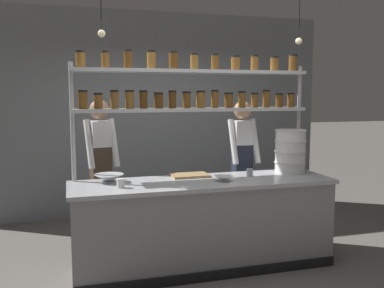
{
  "coord_description": "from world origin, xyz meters",
  "views": [
    {
      "loc": [
        -1.33,
        -4.13,
        1.81
      ],
      "look_at": [
        -0.06,
        0.2,
        1.28
      ],
      "focal_mm": 40.0,
      "sensor_mm": 36.0,
      "label": 1
    }
  ],
  "objects_px": {
    "chef_center": "(242,160)",
    "prep_bowl_near_left": "(109,178)",
    "serving_cup_front": "(121,183)",
    "chef_left": "(101,163)",
    "spice_shelf_unit": "(194,94)",
    "serving_cup_by_board": "(250,173)",
    "container_stack": "(290,151)",
    "prep_bowl_center_front": "(224,179)",
    "cutting_board": "(190,175)"
  },
  "relations": [
    {
      "from": "chef_left",
      "to": "spice_shelf_unit",
      "type": "bearing_deg",
      "value": -40.38
    },
    {
      "from": "chef_left",
      "to": "prep_bowl_near_left",
      "type": "xyz_separation_m",
      "value": [
        0.03,
        -0.65,
        -0.05
      ]
    },
    {
      "from": "chef_center",
      "to": "prep_bowl_near_left",
      "type": "relative_size",
      "value": 5.78
    },
    {
      "from": "chef_left",
      "to": "prep_bowl_center_front",
      "type": "bearing_deg",
      "value": -51.33
    },
    {
      "from": "chef_center",
      "to": "serving_cup_front",
      "type": "bearing_deg",
      "value": -153.74
    },
    {
      "from": "chef_left",
      "to": "prep_bowl_near_left",
      "type": "height_order",
      "value": "chef_left"
    },
    {
      "from": "container_stack",
      "to": "prep_bowl_center_front",
      "type": "xyz_separation_m",
      "value": [
        -0.89,
        -0.25,
        -0.22
      ]
    },
    {
      "from": "cutting_board",
      "to": "prep_bowl_near_left",
      "type": "height_order",
      "value": "prep_bowl_near_left"
    },
    {
      "from": "chef_center",
      "to": "cutting_board",
      "type": "bearing_deg",
      "value": -151.35
    },
    {
      "from": "chef_left",
      "to": "prep_bowl_near_left",
      "type": "bearing_deg",
      "value": -100.0
    },
    {
      "from": "chef_center",
      "to": "prep_bowl_near_left",
      "type": "height_order",
      "value": "chef_center"
    },
    {
      "from": "prep_bowl_near_left",
      "to": "container_stack",
      "type": "bearing_deg",
      "value": -0.67
    },
    {
      "from": "chef_left",
      "to": "cutting_board",
      "type": "height_order",
      "value": "chef_left"
    },
    {
      "from": "spice_shelf_unit",
      "to": "cutting_board",
      "type": "height_order",
      "value": "spice_shelf_unit"
    },
    {
      "from": "spice_shelf_unit",
      "to": "prep_bowl_near_left",
      "type": "height_order",
      "value": "spice_shelf_unit"
    },
    {
      "from": "prep_bowl_near_left",
      "to": "serving_cup_by_board",
      "type": "height_order",
      "value": "serving_cup_by_board"
    },
    {
      "from": "chef_center",
      "to": "spice_shelf_unit",
      "type": "bearing_deg",
      "value": -153.86
    },
    {
      "from": "serving_cup_front",
      "to": "container_stack",
      "type": "bearing_deg",
      "value": 7.8
    },
    {
      "from": "container_stack",
      "to": "prep_bowl_center_front",
      "type": "height_order",
      "value": "container_stack"
    },
    {
      "from": "prep_bowl_near_left",
      "to": "serving_cup_front",
      "type": "distance_m",
      "value": 0.3
    },
    {
      "from": "prep_bowl_near_left",
      "to": "prep_bowl_center_front",
      "type": "height_order",
      "value": "prep_bowl_near_left"
    },
    {
      "from": "chef_left",
      "to": "cutting_board",
      "type": "xyz_separation_m",
      "value": [
        0.9,
        -0.58,
        -0.08
      ]
    },
    {
      "from": "serving_cup_by_board",
      "to": "container_stack",
      "type": "bearing_deg",
      "value": 9.96
    },
    {
      "from": "chef_center",
      "to": "prep_bowl_center_front",
      "type": "distance_m",
      "value": 0.96
    },
    {
      "from": "chef_center",
      "to": "container_stack",
      "type": "distance_m",
      "value": 0.67
    },
    {
      "from": "chef_center",
      "to": "container_stack",
      "type": "bearing_deg",
      "value": -57.83
    },
    {
      "from": "spice_shelf_unit",
      "to": "serving_cup_by_board",
      "type": "relative_size",
      "value": 31.21
    },
    {
      "from": "spice_shelf_unit",
      "to": "prep_bowl_center_front",
      "type": "distance_m",
      "value": 0.98
    },
    {
      "from": "chef_left",
      "to": "serving_cup_by_board",
      "type": "distance_m",
      "value": 1.71
    },
    {
      "from": "chef_left",
      "to": "prep_bowl_center_front",
      "type": "height_order",
      "value": "chef_left"
    },
    {
      "from": "spice_shelf_unit",
      "to": "serving_cup_by_board",
      "type": "bearing_deg",
      "value": -25.57
    },
    {
      "from": "spice_shelf_unit",
      "to": "cutting_board",
      "type": "relative_size",
      "value": 6.51
    },
    {
      "from": "serving_cup_by_board",
      "to": "prep_bowl_near_left",
      "type": "bearing_deg",
      "value": 175.49
    },
    {
      "from": "chef_center",
      "to": "prep_bowl_near_left",
      "type": "distance_m",
      "value": 1.75
    },
    {
      "from": "chef_left",
      "to": "serving_cup_front",
      "type": "distance_m",
      "value": 0.95
    },
    {
      "from": "chef_left",
      "to": "serving_cup_front",
      "type": "bearing_deg",
      "value": -95.97
    },
    {
      "from": "chef_center",
      "to": "container_stack",
      "type": "xyz_separation_m",
      "value": [
        0.35,
        -0.55,
        0.17
      ]
    },
    {
      "from": "spice_shelf_unit",
      "to": "container_stack",
      "type": "bearing_deg",
      "value": -8.94
    },
    {
      "from": "chef_center",
      "to": "serving_cup_by_board",
      "type": "xyz_separation_m",
      "value": [
        -0.18,
        -0.64,
        -0.04
      ]
    },
    {
      "from": "serving_cup_front",
      "to": "serving_cup_by_board",
      "type": "bearing_deg",
      "value": 6.97
    },
    {
      "from": "cutting_board",
      "to": "prep_bowl_near_left",
      "type": "bearing_deg",
      "value": -175.39
    },
    {
      "from": "chef_left",
      "to": "cutting_board",
      "type": "bearing_deg",
      "value": -45.64
    },
    {
      "from": "serving_cup_by_board",
      "to": "prep_bowl_center_front",
      "type": "bearing_deg",
      "value": -155.59
    },
    {
      "from": "container_stack",
      "to": "cutting_board",
      "type": "height_order",
      "value": "container_stack"
    },
    {
      "from": "prep_bowl_center_front",
      "to": "spice_shelf_unit",
      "type": "bearing_deg",
      "value": 115.28
    },
    {
      "from": "cutting_board",
      "to": "prep_bowl_center_front",
      "type": "xyz_separation_m",
      "value": [
        0.27,
        -0.35,
        0.01
      ]
    },
    {
      "from": "spice_shelf_unit",
      "to": "chef_left",
      "type": "distance_m",
      "value": 1.35
    },
    {
      "from": "chef_center",
      "to": "cutting_board",
      "type": "distance_m",
      "value": 0.92
    },
    {
      "from": "cutting_board",
      "to": "serving_cup_by_board",
      "type": "xyz_separation_m",
      "value": [
        0.62,
        -0.19,
        0.03
      ]
    },
    {
      "from": "chef_left",
      "to": "serving_cup_by_board",
      "type": "bearing_deg",
      "value": -39.62
    }
  ]
}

